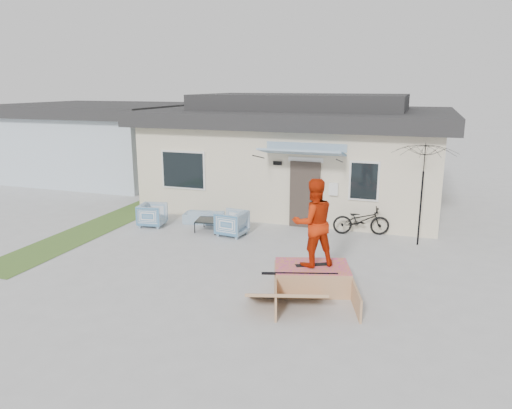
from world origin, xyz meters
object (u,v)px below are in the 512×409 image
(loveseat, at_px, (208,214))
(bicycle, at_px, (361,217))
(armchair_right, at_px, (232,222))
(coffee_table, at_px, (209,225))
(patio_umbrella, at_px, (422,184))
(skateboard, at_px, (312,264))
(armchair_left, at_px, (152,214))
(skate_ramp, at_px, (312,278))
(skater, at_px, (313,221))

(loveseat, distance_m, bicycle, 4.88)
(armchair_right, distance_m, coffee_table, 0.87)
(coffee_table, height_order, bicycle, bicycle)
(patio_umbrella, relative_size, skateboard, 2.99)
(armchair_right, distance_m, patio_umbrella, 5.53)
(armchair_left, height_order, bicycle, bicycle)
(armchair_left, relative_size, coffee_table, 1.06)
(loveseat, bearing_deg, armchair_right, 131.61)
(coffee_table, bearing_deg, skate_ramp, -39.85)
(loveseat, height_order, patio_umbrella, patio_umbrella)
(armchair_left, height_order, skater, skater)
(armchair_left, bearing_deg, skateboard, -127.19)
(coffee_table, xyz_separation_m, patio_umbrella, (6.11, 0.68, 1.56))
(armchair_left, height_order, armchair_right, armchair_right)
(coffee_table, xyz_separation_m, skate_ramp, (3.96, -3.30, 0.08))
(skateboard, bearing_deg, skate_ramp, -101.05)
(bicycle, distance_m, patio_umbrella, 2.11)
(armchair_left, bearing_deg, patio_umbrella, -93.48)
(skateboard, bearing_deg, loveseat, 108.98)
(armchair_left, xyz_separation_m, armchair_right, (2.76, -0.11, 0.01))
(skate_ramp, bearing_deg, armchair_right, 118.22)
(bicycle, bearing_deg, loveseat, 80.22)
(loveseat, xyz_separation_m, armchair_right, (1.22, -0.99, 0.10))
(armchair_right, distance_m, skate_ramp, 4.43)
(patio_umbrella, distance_m, skateboard, 4.65)
(armchair_left, relative_size, patio_umbrella, 0.36)
(coffee_table, height_order, skateboard, skateboard)
(armchair_left, xyz_separation_m, coffee_table, (1.94, 0.07, -0.21))
(skater, bearing_deg, skateboard, 180.00)
(loveseat, bearing_deg, skateboard, 127.48)
(loveseat, height_order, skateboard, loveseat)
(skater, bearing_deg, patio_umbrella, -152.80)
(coffee_table, bearing_deg, armchair_right, -12.01)
(loveseat, relative_size, patio_umbrella, 0.72)
(loveseat, distance_m, skater, 6.07)
(armchair_left, height_order, coffee_table, armchair_left)
(armchair_right, relative_size, patio_umbrella, 0.37)
(bicycle, bearing_deg, armchair_right, 96.25)
(armchair_left, relative_size, bicycle, 0.47)
(bicycle, height_order, patio_umbrella, patio_umbrella)
(armchair_right, bearing_deg, bicycle, 117.39)
(loveseat, xyz_separation_m, skateboard, (4.34, -4.06, 0.25))
(armchair_left, bearing_deg, skate_ramp, -127.51)
(patio_umbrella, bearing_deg, skater, -118.95)
(loveseat, height_order, armchair_left, armchair_left)
(armchair_right, xyz_separation_m, skater, (3.12, -3.08, 1.13))
(coffee_table, relative_size, skater, 0.39)
(coffee_table, bearing_deg, skateboard, -39.52)
(skate_ramp, bearing_deg, coffee_table, 123.28)
(loveseat, distance_m, skateboard, 5.95)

